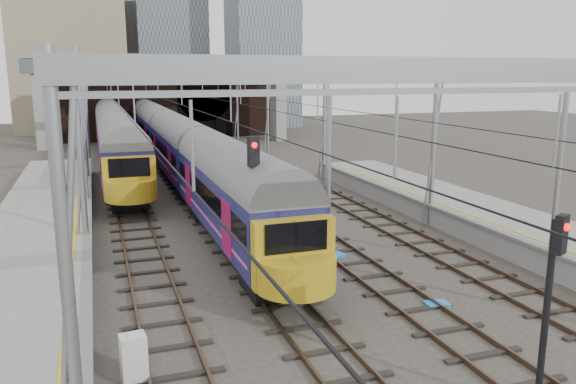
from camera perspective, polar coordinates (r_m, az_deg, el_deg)
name	(u,v)px	position (r m, az deg, el deg)	size (l,w,h in m)	color
ground	(350,307)	(18.98, 6.34, -11.52)	(160.00, 160.00, 0.00)	#38332D
platform_left	(19,303)	(19.65, -25.69, -10.11)	(4.32, 55.00, 1.12)	gray
tracks	(239,206)	(32.49, -5.02, -1.47)	(14.40, 80.00, 0.22)	#4C3828
overhead_line	(213,88)	(37.95, -7.63, 10.38)	(16.80, 80.00, 8.00)	gray
retaining_wall	(173,101)	(68.28, -11.60, 9.02)	(28.00, 2.75, 9.00)	black
overbridge	(166,76)	(62.15, -12.28, 11.44)	(28.00, 3.00, 9.25)	gray
city_skyline	(161,6)	(87.30, -12.77, 17.96)	(37.50, 27.50, 60.00)	tan
train_main	(167,137)	(47.30, -12.20, 5.48)	(2.70, 62.54, 4.68)	black
train_second	(112,129)	(54.72, -17.40, 6.13)	(2.83, 49.01, 4.85)	black
signal_near_left	(253,198)	(18.95, -3.57, -0.61)	(0.42, 0.49, 5.52)	black
signal_near_centre	(551,290)	(13.52, 25.15, -9.03)	(0.37, 0.46, 4.67)	black
relay_cabinet	(134,359)	(14.99, -15.39, -16.01)	(0.62, 0.52, 1.24)	silver
equip_cover_a	(334,255)	(23.78, 4.68, -6.44)	(0.89, 0.63, 0.10)	#1B84CB
equip_cover_b	(301,259)	(23.31, 1.35, -6.80)	(0.80, 0.57, 0.09)	#1B84CB
equip_cover_c	(437,304)	(19.62, 14.91, -10.92)	(0.79, 0.56, 0.09)	#1B84CB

